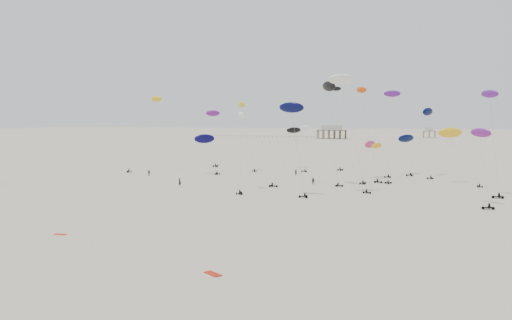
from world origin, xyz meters
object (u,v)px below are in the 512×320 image
(rig_9, at_px, (391,108))
(pavilion_small, at_px, (429,133))
(pavilion_main, at_px, (332,133))
(spectator_0, at_px, (180,186))
(rig_0, at_px, (244,116))
(rig_4, at_px, (149,118))

(rig_9, bearing_deg, pavilion_small, -24.83)
(pavilion_main, relative_size, pavilion_small, 2.33)
(pavilion_small, relative_size, rig_9, 0.38)
(pavilion_main, height_order, spectator_0, pavilion_main)
(pavilion_main, height_order, rig_9, rig_9)
(rig_0, bearing_deg, spectator_0, 59.65)
(pavilion_small, xyz_separation_m, rig_9, (-31.60, -253.32, 15.03))
(pavilion_small, height_order, rig_9, rig_9)
(pavilion_small, bearing_deg, spectator_0, -105.47)
(rig_0, height_order, spectator_0, rig_0)
(rig_4, height_order, rig_9, rig_9)
(pavilion_main, relative_size, rig_4, 0.92)
(rig_0, xyz_separation_m, rig_4, (-27.34, -7.42, -0.44))
(rig_4, relative_size, spectator_0, 10.18)
(spectator_0, bearing_deg, rig_0, -78.65)
(pavilion_main, distance_m, spectator_0, 257.80)
(rig_9, height_order, spectator_0, rig_9)
(pavilion_main, xyz_separation_m, pavilion_small, (70.00, 30.00, -0.74))
(rig_4, relative_size, rig_9, 0.97)
(rig_4, bearing_deg, pavilion_small, -122.87)
(pavilion_main, distance_m, rig_9, 227.05)
(rig_0, bearing_deg, rig_9, 155.71)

